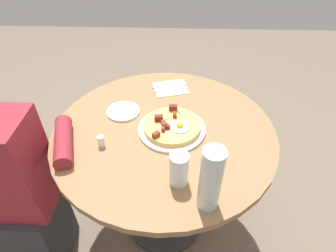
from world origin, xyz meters
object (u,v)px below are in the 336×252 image
object	(u,v)px
breakfast_pizza	(172,126)
salt_shaker	(101,141)
water_glass	(179,169)
person_seated	(12,194)
bread_plate	(123,111)
dining_table	(164,156)
fork	(170,86)
knife	(171,89)
pizza_plate	(172,129)
water_bottle	(211,180)

from	to	relation	value
breakfast_pizza	salt_shaker	bearing A→B (deg)	20.83
breakfast_pizza	water_glass	size ratio (longest dim) A/B	1.84
person_seated	water_glass	xyz separation A→B (m)	(-0.73, 0.08, 0.29)
breakfast_pizza	water_glass	xyz separation A→B (m)	(-0.03, 0.28, 0.04)
bread_plate	dining_table	bearing A→B (deg)	150.37
fork	knife	world-z (taller)	same
breakfast_pizza	fork	world-z (taller)	breakfast_pizza
pizza_plate	salt_shaker	xyz separation A→B (m)	(0.28, 0.11, 0.02)
breakfast_pizza	bread_plate	distance (m)	0.26
person_seated	knife	world-z (taller)	person_seated
knife	salt_shaker	xyz separation A→B (m)	(0.27, 0.42, 0.02)
fork	knife	size ratio (longest dim) A/B	1.00
bread_plate	fork	world-z (taller)	bread_plate
person_seated	bread_plate	xyz separation A→B (m)	(-0.47, -0.32, 0.23)
breakfast_pizza	knife	xyz separation A→B (m)	(0.01, -0.31, -0.02)
pizza_plate	breakfast_pizza	world-z (taller)	breakfast_pizza
person_seated	salt_shaker	world-z (taller)	person_seated
pizza_plate	salt_shaker	bearing A→B (deg)	20.85
salt_shaker	breakfast_pizza	bearing A→B (deg)	-159.17
dining_table	pizza_plate	size ratio (longest dim) A/B	3.33
breakfast_pizza	fork	xyz separation A→B (m)	(0.02, -0.35, -0.02)
bread_plate	water_glass	bearing A→B (deg)	123.57
breakfast_pizza	knife	bearing A→B (deg)	-87.85
person_seated	knife	size ratio (longest dim) A/B	6.31
person_seated	pizza_plate	xyz separation A→B (m)	(-0.70, -0.20, 0.23)
knife	water_glass	bearing A→B (deg)	79.19
person_seated	water_bottle	size ratio (longest dim) A/B	4.57
water_glass	dining_table	bearing A→B (deg)	-76.95
fork	person_seated	bearing A→B (deg)	24.06
knife	water_bottle	xyz separation A→B (m)	(-0.14, 0.68, 0.12)
bread_plate	knife	xyz separation A→B (m)	(-0.22, -0.19, 0.00)
dining_table	water_glass	xyz separation A→B (m)	(-0.07, 0.28, 0.24)
dining_table	person_seated	distance (m)	0.70
dining_table	knife	distance (m)	0.36
bread_plate	knife	world-z (taller)	bread_plate
water_bottle	salt_shaker	distance (m)	0.50
dining_table	water_glass	size ratio (longest dim) A/B	7.28
pizza_plate	salt_shaker	world-z (taller)	salt_shaker
knife	dining_table	bearing A→B (deg)	70.80
water_bottle	salt_shaker	size ratio (longest dim) A/B	5.06
fork	breakfast_pizza	bearing A→B (deg)	78.44
knife	salt_shaker	bearing A→B (deg)	42.15
knife	water_bottle	distance (m)	0.70
water_glass	person_seated	bearing A→B (deg)	-6.01
breakfast_pizza	person_seated	bearing A→B (deg)	16.14
bread_plate	fork	size ratio (longest dim) A/B	0.86
knife	water_glass	distance (m)	0.60
person_seated	fork	distance (m)	0.90
water_bottle	bread_plate	bearing A→B (deg)	-53.43
person_seated	pizza_plate	distance (m)	0.76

